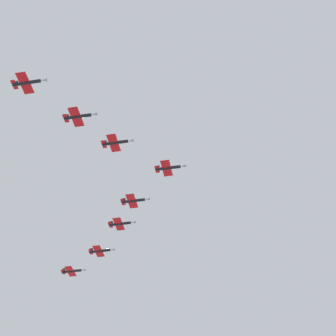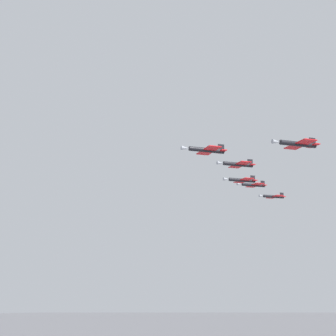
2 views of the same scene
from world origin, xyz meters
The scene contains 6 objects.
jet_lead centered at (5.20, -8.31, 120.11)m, with size 10.56×7.83×2.19m.
jet_port_inner centered at (-11.45, 2.28, 119.21)m, with size 10.56×7.83×2.19m.
jet_starboard_inner centered at (-7.13, -23.73, 121.02)m, with size 10.56×7.83×2.19m.
jet_starboard_outer centered at (-12.94, -38.06, 119.90)m, with size 10.56×7.83×2.19m.
jet_port_trail centered at (-21.87, -52.91, 121.60)m, with size 10.56×7.83×2.19m.
jet_tail_end centered at (-35.29, -68.51, 120.64)m, with size 10.56×7.83×2.19m.
Camera 2 is at (28.19, 82.88, 93.81)m, focal length 46.53 mm.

